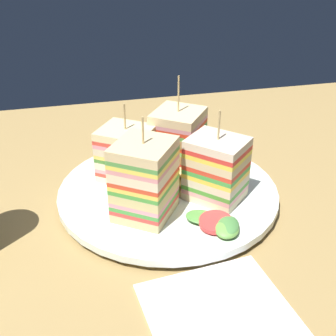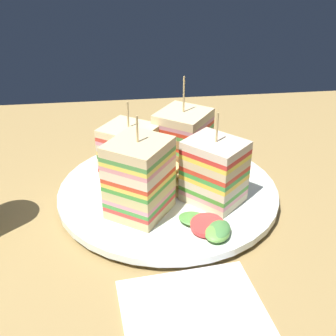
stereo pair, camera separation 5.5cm
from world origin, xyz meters
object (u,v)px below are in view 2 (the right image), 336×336
plate (168,192)px  spoon (207,158)px  sandwich_wedge_3 (130,151)px  napkin (191,318)px  sandwich_wedge_0 (139,178)px  sandwich_wedge_2 (183,140)px  sandwich_wedge_1 (214,172)px  chip_pile (175,176)px

plate → spoon: (7.30, 9.81, -0.60)cm
sandwich_wedge_3 → napkin: (4.19, -24.75, -4.96)cm
plate → spoon: plate is taller
spoon → napkin: spoon is taller
sandwich_wedge_0 → sandwich_wedge_2: (6.77, 10.47, -0.49)cm
sandwich_wedge_1 → plate: bearing=13.0°
plate → spoon: 12.24cm
plate → sandwich_wedge_3: (-4.65, 4.21, 4.21)cm
chip_pile → spoon: 11.59cm
sandwich_wedge_3 → napkin: size_ratio=0.79×
napkin → sandwich_wedge_2: bearing=82.9°
sandwich_wedge_3 → napkin: sandwich_wedge_3 is taller
sandwich_wedge_1 → sandwich_wedge_2: sandwich_wedge_2 is taller
plate → napkin: (-0.45, -20.54, -0.75)cm
sandwich_wedge_2 → sandwich_wedge_3: sandwich_wedge_2 is taller
plate → sandwich_wedge_1: bearing=-33.5°
sandwich_wedge_0 → spoon: bearing=-2.4°
plate → sandwich_wedge_2: 7.90cm
sandwich_wedge_1 → napkin: sandwich_wedge_1 is taller
napkin → chip_pile: bearing=86.2°
sandwich_wedge_0 → spoon: size_ratio=0.79×
sandwich_wedge_1 → spoon: 14.45cm
chip_pile → napkin: chip_pile is taller
sandwich_wedge_1 → spoon: (2.06, 13.28, -5.30)cm
sandwich_wedge_0 → sandwich_wedge_1: (9.21, 1.39, -0.59)cm
spoon → sandwich_wedge_0: bearing=-21.9°
sandwich_wedge_3 → chip_pile: bearing=1.5°
sandwich_wedge_2 → spoon: bearing=169.8°
sandwich_wedge_0 → sandwich_wedge_1: sandwich_wedge_0 is taller
plate → sandwich_wedge_3: sandwich_wedge_3 is taller
sandwich_wedge_1 → sandwich_wedge_0: bearing=55.1°
sandwich_wedge_1 → sandwich_wedge_2: size_ratio=0.89×
chip_pile → plate: bearing=-153.6°
sandwich_wedge_2 → sandwich_wedge_3: (-7.44, -1.40, -0.60)cm
chip_pile → napkin: (-1.41, -21.02, -2.80)cm
sandwich_wedge_0 → sandwich_wedge_1: size_ratio=1.06×
plate → chip_pile: chip_pile is taller
sandwich_wedge_1 → napkin: bearing=118.1°
sandwich_wedge_1 → sandwich_wedge_2: (-2.44, 9.09, 0.11)cm
sandwich_wedge_0 → sandwich_wedge_2: sandwich_wedge_2 is taller
sandwich_wedge_0 → sandwich_wedge_3: 9.16cm
plate → sandwich_wedge_0: size_ratio=2.31×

